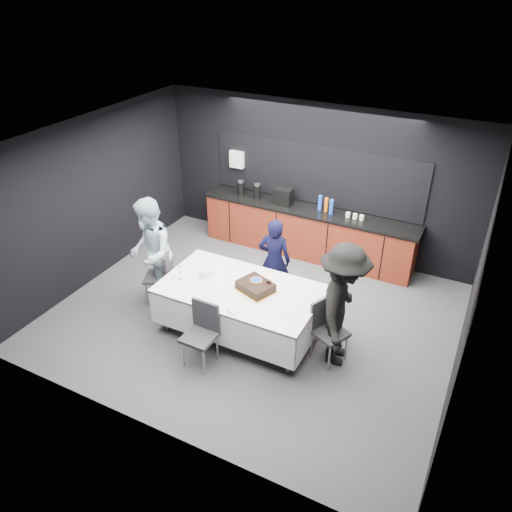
{
  "coord_description": "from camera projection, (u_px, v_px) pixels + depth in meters",
  "views": [
    {
      "loc": [
        2.91,
        -5.59,
        4.86
      ],
      "look_at": [
        0.0,
        0.1,
        1.05
      ],
      "focal_mm": 35.0,
      "sensor_mm": 36.0,
      "label": 1
    }
  ],
  "objects": [
    {
      "name": "loose_plate_right_a",
      "position": [
        287.0,
        299.0,
        6.97
      ],
      "size": [
        0.18,
        0.18,
        0.01
      ],
      "primitive_type": "cylinder",
      "color": "white",
      "rests_on": "party_table"
    },
    {
      "name": "loose_plate_far",
      "position": [
        262.0,
        272.0,
        7.56
      ],
      "size": [
        0.19,
        0.19,
        0.01
      ],
      "primitive_type": "cylinder",
      "color": "white",
      "rests_on": "party_table"
    },
    {
      "name": "person_right",
      "position": [
        342.0,
        306.0,
        6.61
      ],
      "size": [
        0.87,
        1.28,
        1.82
      ],
      "primitive_type": "imported",
      "rotation": [
        0.0,
        0.0,
        1.75
      ],
      "color": "black",
      "rests_on": "ground"
    },
    {
      "name": "person_center",
      "position": [
        274.0,
        260.0,
        7.97
      ],
      "size": [
        0.59,
        0.45,
        1.45
      ],
      "primitive_type": "imported",
      "rotation": [
        0.0,
        0.0,
        3.35
      ],
      "color": "black",
      "rests_on": "ground"
    },
    {
      "name": "chair_right",
      "position": [
        326.0,
        325.0,
        6.85
      ],
      "size": [
        0.56,
        0.56,
        0.92
      ],
      "color": "#2C2C31",
      "rests_on": "ground"
    },
    {
      "name": "champagne_flute",
      "position": [
        180.0,
        270.0,
        7.31
      ],
      "size": [
        0.06,
        0.06,
        0.22
      ],
      "color": "white",
      "rests_on": "party_table"
    },
    {
      "name": "plate_stack",
      "position": [
        206.0,
        272.0,
        7.48
      ],
      "size": [
        0.22,
        0.22,
        0.1
      ],
      "primitive_type": "cylinder",
      "color": "white",
      "rests_on": "party_table"
    },
    {
      "name": "loose_plate_near",
      "position": [
        211.0,
        293.0,
        7.07
      ],
      "size": [
        0.21,
        0.21,
        0.01
      ],
      "primitive_type": "cylinder",
      "color": "white",
      "rests_on": "party_table"
    },
    {
      "name": "loose_plate_right_b",
      "position": [
        282.0,
        309.0,
        6.75
      ],
      "size": [
        0.21,
        0.21,
        0.01
      ],
      "primitive_type": "cylinder",
      "color": "white",
      "rests_on": "party_table"
    },
    {
      "name": "chair_left",
      "position": [
        163.0,
        273.0,
        8.0
      ],
      "size": [
        0.55,
        0.55,
        0.92
      ],
      "color": "#2C2C31",
      "rests_on": "ground"
    },
    {
      "name": "chair_near",
      "position": [
        202.0,
        329.0,
        6.78
      ],
      "size": [
        0.43,
        0.43,
        0.92
      ],
      "color": "#2C2C31",
      "rests_on": "ground"
    },
    {
      "name": "fork_pile",
      "position": [
        232.0,
        311.0,
        6.71
      ],
      "size": [
        0.16,
        0.12,
        0.02
      ],
      "primitive_type": "cube",
      "rotation": [
        0.0,
        0.0,
        -0.2
      ],
      "color": "white",
      "rests_on": "party_table"
    },
    {
      "name": "ground",
      "position": [
        253.0,
        316.0,
        7.91
      ],
      "size": [
        6.0,
        6.0,
        0.0
      ],
      "primitive_type": "plane",
      "color": "#46464B",
      "rests_on": "ground"
    },
    {
      "name": "cake_assembly",
      "position": [
        256.0,
        286.0,
        7.12
      ],
      "size": [
        0.62,
        0.57,
        0.16
      ],
      "color": "#ECA945",
      "rests_on": "party_table"
    },
    {
      "name": "room_shell",
      "position": [
        253.0,
        210.0,
        6.96
      ],
      "size": [
        6.04,
        5.04,
        2.82
      ],
      "color": "white",
      "rests_on": "ground"
    },
    {
      "name": "kitchenette",
      "position": [
        307.0,
        228.0,
        9.33
      ],
      "size": [
        4.1,
        0.64,
        2.05
      ],
      "color": "#621D0F",
      "rests_on": "ground"
    },
    {
      "name": "person_left",
      "position": [
        150.0,
        252.0,
        7.84
      ],
      "size": [
        1.05,
        1.1,
        1.79
      ],
      "primitive_type": "imported",
      "rotation": [
        0.0,
        0.0,
        -0.98
      ],
      "color": "#A0B9C9",
      "rests_on": "ground"
    },
    {
      "name": "party_table",
      "position": [
        240.0,
        296.0,
        7.27
      ],
      "size": [
        2.32,
        1.32,
        0.78
      ],
      "color": "#99999E",
      "rests_on": "ground"
    }
  ]
}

